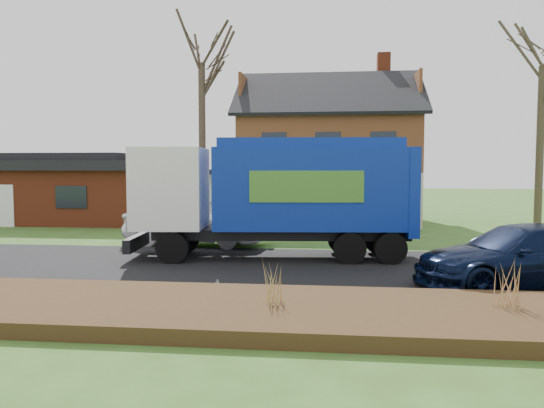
# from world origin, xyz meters

# --- Properties ---
(ground) EXTENTS (120.00, 120.00, 0.00)m
(ground) POSITION_xyz_m (0.00, 0.00, 0.00)
(ground) COLOR #34541C
(ground) RESTS_ON ground
(road) EXTENTS (80.00, 7.00, 0.02)m
(road) POSITION_xyz_m (0.00, 0.00, 0.01)
(road) COLOR black
(road) RESTS_ON ground
(mulch_verge) EXTENTS (80.00, 3.50, 0.30)m
(mulch_verge) POSITION_xyz_m (0.00, -5.30, 0.15)
(mulch_verge) COLOR black
(mulch_verge) RESTS_ON ground
(main_house) EXTENTS (12.95, 8.95, 9.26)m
(main_house) POSITION_xyz_m (1.49, 13.91, 4.03)
(main_house) COLOR beige
(main_house) RESTS_ON ground
(ranch_house) EXTENTS (9.80, 8.20, 3.70)m
(ranch_house) POSITION_xyz_m (-12.00, 13.00, 1.81)
(ranch_house) COLOR #923A1F
(ranch_house) RESTS_ON ground
(garbage_truck) EXTENTS (9.22, 3.25, 3.87)m
(garbage_truck) POSITION_xyz_m (0.53, 1.63, 2.23)
(garbage_truck) COLOR black
(garbage_truck) RESTS_ON ground
(silver_sedan) EXTENTS (5.39, 2.35, 1.72)m
(silver_sedan) POSITION_xyz_m (-2.91, 4.13, 0.86)
(silver_sedan) COLOR #AEB1B7
(silver_sedan) RESTS_ON ground
(navy_wagon) EXTENTS (5.74, 3.66, 1.55)m
(navy_wagon) POSITION_xyz_m (6.87, -1.80, 0.77)
(navy_wagon) COLOR black
(navy_wagon) RESTS_ON ground
(tree_front_west) EXTENTS (3.72, 3.72, 11.07)m
(tree_front_west) POSITION_xyz_m (-4.06, 9.86, 9.12)
(tree_front_west) COLOR #423227
(tree_front_west) RESTS_ON ground
(tree_front_east) EXTENTS (3.89, 3.89, 10.80)m
(tree_front_east) POSITION_xyz_m (11.69, 10.25, 8.78)
(tree_front_east) COLOR #433A28
(tree_front_east) RESTS_ON ground
(tree_back) EXTENTS (3.18, 3.18, 10.06)m
(tree_back) POSITION_xyz_m (3.06, 22.54, 8.39)
(tree_back) COLOR #46392A
(tree_back) RESTS_ON ground
(grass_clump_mid) EXTENTS (0.31, 0.25, 0.86)m
(grass_clump_mid) POSITION_xyz_m (1.09, -5.21, 0.73)
(grass_clump_mid) COLOR #A58749
(grass_clump_mid) RESTS_ON mulch_verge
(grass_clump_east) EXTENTS (0.36, 0.29, 0.89)m
(grass_clump_east) POSITION_xyz_m (5.57, -5.00, 0.75)
(grass_clump_east) COLOR tan
(grass_clump_east) RESTS_ON mulch_verge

